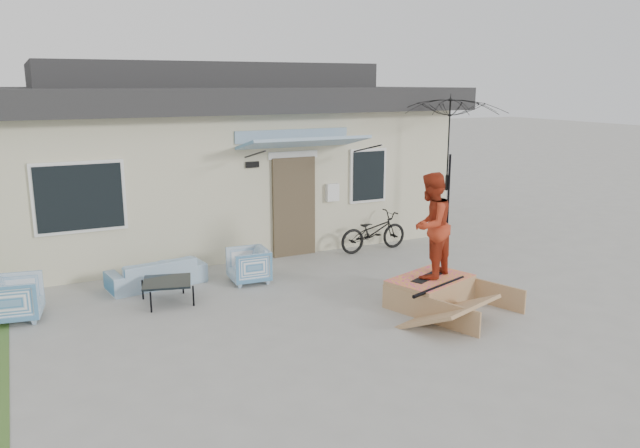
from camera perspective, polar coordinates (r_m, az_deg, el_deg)
name	(u,v)px	position (r m, az deg, el deg)	size (l,w,h in m)	color
ground	(357,339)	(9.09, 3.39, -10.50)	(90.00, 90.00, 0.00)	#989790
house	(200,151)	(15.87, -11.01, 6.63)	(10.80, 8.49, 4.10)	beige
loveseat	(156,268)	(11.60, -14.86, -3.92)	(1.72, 0.51, 0.67)	teal
armchair_left	(16,296)	(10.71, -26.26, -6.00)	(0.74, 0.70, 0.77)	teal
armchair_right	(248,264)	(11.48, -6.62, -3.65)	(0.69, 0.64, 0.71)	teal
coffee_table	(168,292)	(10.72, -13.87, -6.07)	(0.77, 0.77, 0.38)	black
bicycle	(373,227)	(13.54, 4.94, -0.32)	(0.57, 1.64, 1.05)	black
patio_umbrella	(450,170)	(13.76, 11.86, 4.86)	(2.84, 2.73, 2.20)	black
skate_ramp	(430,291)	(10.50, 10.11, -6.10)	(1.35, 1.80, 0.45)	#A67C51
skateboard	(428,276)	(10.44, 9.97, -4.75)	(0.81, 0.20, 0.05)	black
skater	(431,224)	(10.21, 10.16, 0.04)	(0.85, 0.66, 1.74)	#A83119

